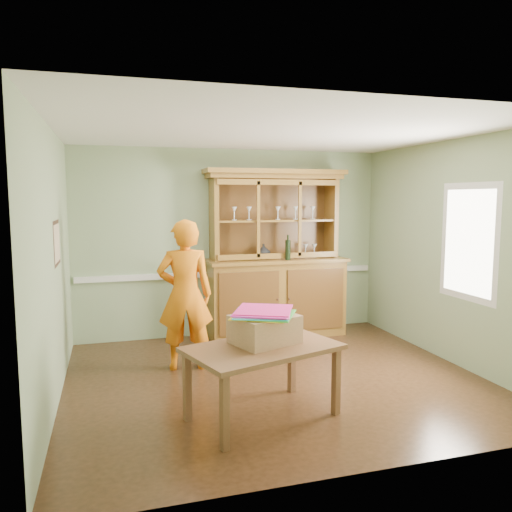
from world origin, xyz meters
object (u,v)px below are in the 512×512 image
object	(u,v)px
china_hutch	(275,278)
person	(185,295)
cardboard_box	(265,329)
dining_table	(263,354)

from	to	relation	value
china_hutch	person	bearing A→B (deg)	-143.65
china_hutch	cardboard_box	bearing A→B (deg)	-110.69
person	dining_table	bearing A→B (deg)	113.50
dining_table	person	world-z (taller)	person
china_hutch	person	distance (m)	1.84
dining_table	cardboard_box	bearing A→B (deg)	44.82
china_hutch	dining_table	world-z (taller)	china_hutch
china_hutch	dining_table	bearing A→B (deg)	-110.93
china_hutch	person	xyz separation A→B (m)	(-1.48, -1.09, 0.04)
china_hutch	cardboard_box	world-z (taller)	china_hutch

